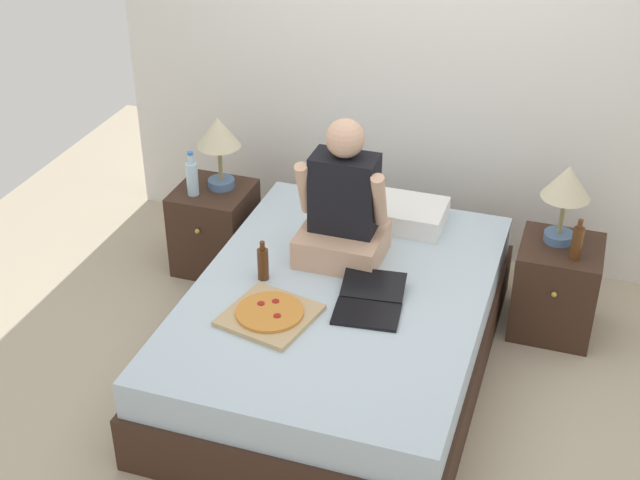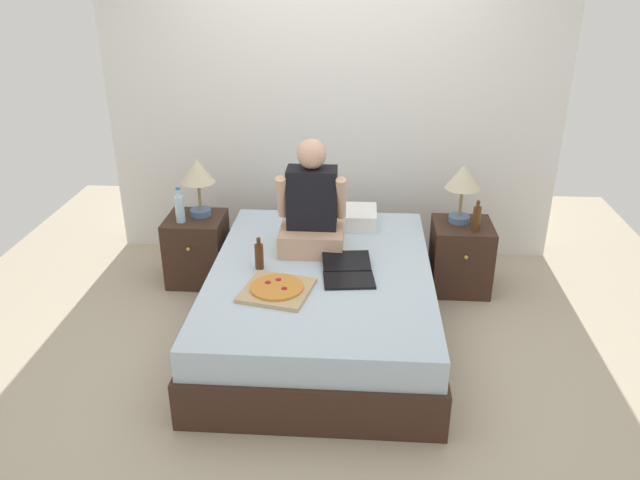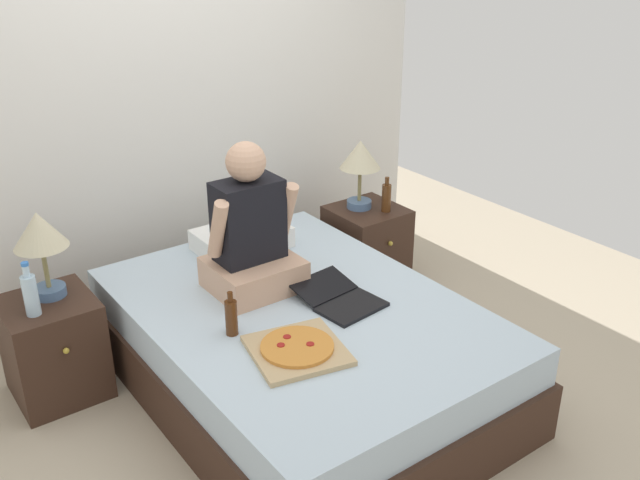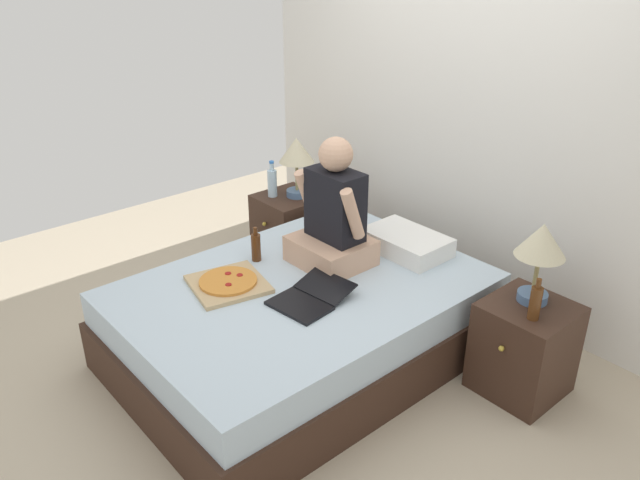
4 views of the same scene
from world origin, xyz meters
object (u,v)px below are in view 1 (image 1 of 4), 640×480
object	(u,v)px
bed	(339,330)
beer_bottle	(577,242)
lamp_on_left_nightstand	(219,137)
water_bottle	(192,177)
pizza_box	(270,314)
nightstand_right	(556,287)
lamp_on_right_nightstand	(567,187)
laptop	(369,304)
person_seated	(343,208)
nightstand_left	(215,228)
beer_bottle_on_bed	(263,263)

from	to	relation	value
bed	beer_bottle	bearing A→B (deg)	29.42
lamp_on_left_nightstand	beer_bottle	bearing A→B (deg)	-4.11
water_bottle	pizza_box	xyz separation A→B (m)	(0.86, -0.96, -0.13)
lamp_on_left_nightstand	nightstand_right	size ratio (longest dim) A/B	0.84
lamp_on_left_nightstand	beer_bottle	distance (m)	2.11
lamp_on_right_nightstand	laptop	size ratio (longest dim) A/B	1.01
bed	nightstand_right	xyz separation A→B (m)	(1.03, 0.72, 0.02)
nightstand_right	pizza_box	world-z (taller)	pizza_box
person_seated	water_bottle	bearing A→B (deg)	162.98
nightstand_left	laptop	world-z (taller)	laptop
person_seated	pizza_box	world-z (taller)	person_seated
nightstand_left	nightstand_right	xyz separation A→B (m)	(2.06, 0.00, 0.00)
nightstand_left	beer_bottle	size ratio (longest dim) A/B	2.33
person_seated	beer_bottle_on_bed	distance (m)	0.51
nightstand_left	lamp_on_left_nightstand	world-z (taller)	lamp_on_left_nightstand
beer_bottle	laptop	size ratio (longest dim) A/B	0.51
lamp_on_left_nightstand	beer_bottle_on_bed	size ratio (longest dim) A/B	2.05
water_bottle	lamp_on_right_nightstand	distance (m)	2.12
nightstand_right	person_seated	world-z (taller)	person_seated
water_bottle	beer_bottle_on_bed	size ratio (longest dim) A/B	1.25
beer_bottle	pizza_box	world-z (taller)	beer_bottle
nightstand_right	beer_bottle_on_bed	world-z (taller)	beer_bottle_on_bed
laptop	person_seated	bearing A→B (deg)	122.30
bed	beer_bottle	world-z (taller)	beer_bottle
bed	nightstand_right	world-z (taller)	nightstand_right
nightstand_right	laptop	world-z (taller)	laptop
bed	lamp_on_right_nightstand	bearing A→B (deg)	37.62
person_seated	laptop	size ratio (longest dim) A/B	1.74
lamp_on_right_nightstand	pizza_box	distance (m)	1.70
bed	laptop	xyz separation A→B (m)	(0.18, -0.10, 0.27)
laptop	nightstand_right	bearing A→B (deg)	44.16
beer_bottle	person_seated	world-z (taller)	person_seated
laptop	bed	bearing A→B (deg)	150.13
nightstand_right	beer_bottle_on_bed	distance (m)	1.65
person_seated	pizza_box	distance (m)	0.72
water_bottle	lamp_on_right_nightstand	world-z (taller)	lamp_on_right_nightstand
bed	pizza_box	xyz separation A→B (m)	(-0.25, -0.33, 0.27)
nightstand_left	water_bottle	world-z (taller)	water_bottle
bed	pizza_box	bearing A→B (deg)	-126.80
lamp_on_right_nightstand	pizza_box	xyz separation A→B (m)	(-1.25, -1.10, -0.35)
laptop	beer_bottle_on_bed	distance (m)	0.59
lamp_on_left_nightstand	nightstand_right	xyz separation A→B (m)	(2.02, -0.05, -0.59)
nightstand_left	nightstand_right	distance (m)	2.06
beer_bottle_on_bed	lamp_on_right_nightstand	bearing A→B (deg)	29.56
laptop	lamp_on_right_nightstand	bearing A→B (deg)	46.88
pizza_box	nightstand_left	bearing A→B (deg)	126.48
water_bottle	lamp_on_left_nightstand	bearing A→B (deg)	49.40
lamp_on_left_nightstand	bed	bearing A→B (deg)	-37.90
water_bottle	pizza_box	world-z (taller)	water_bottle
water_bottle	person_seated	world-z (taller)	person_seated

